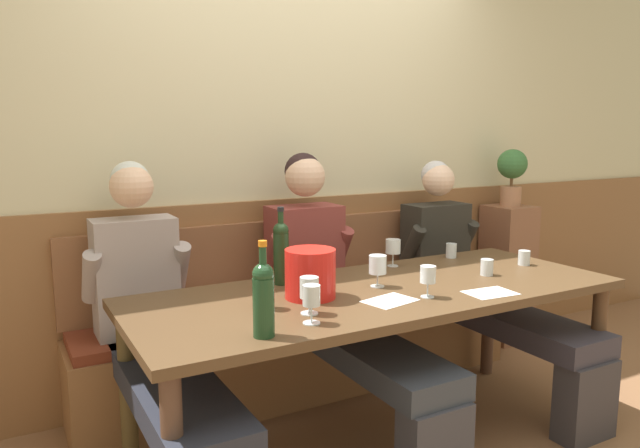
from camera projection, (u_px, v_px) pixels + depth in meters
The scene contains 23 objects.
room_wall_back at pixel (285, 136), 3.34m from camera, with size 6.80×0.08×2.80m, color beige.
wood_wainscot_panel at pixel (291, 289), 3.43m from camera, with size 6.80×0.03×1.05m, color brown.
wall_bench at pixel (308, 340), 3.29m from camera, with size 2.51×0.42×0.94m.
dining_table at pixel (380, 305), 2.64m from camera, with size 2.21×0.86×0.74m.
person_left_seat at pixel (156, 327), 2.48m from camera, with size 0.48×1.27×1.30m.
person_right_seat at pixel (336, 291), 2.92m from camera, with size 0.48×1.28×1.32m.
person_center_right_seat at pixel (477, 280), 3.33m from camera, with size 0.49×1.27×1.25m.
ice_bucket at pixel (310, 274), 2.47m from camera, with size 0.21×0.21×0.21m, color red.
wine_bottle_clear_water at pixel (281, 251), 2.68m from camera, with size 0.07×0.07×0.35m.
wine_bottle_green_tall at pixel (263, 297), 2.00m from camera, with size 0.07×0.07×0.33m.
wine_glass_near_bucket at pixel (311, 297), 2.14m from camera, with size 0.06×0.06×0.14m.
wine_glass_center_rear at pixel (263, 283), 2.32m from camera, with size 0.07×0.07×0.15m.
wine_glass_mid_right at pixel (378, 266), 2.64m from camera, with size 0.08×0.08×0.14m.
wine_glass_left_end at pixel (309, 290), 2.25m from camera, with size 0.07×0.07×0.14m.
wine_glass_right_end at pixel (428, 276), 2.47m from camera, with size 0.07×0.07×0.13m.
wine_glass_by_bottle at pixel (393, 247), 3.04m from camera, with size 0.08×0.08×0.14m.
water_tumbler_left at pixel (524, 258), 3.08m from camera, with size 0.06×0.06×0.08m, color silver.
water_tumbler_center at pixel (487, 267), 2.86m from camera, with size 0.06×0.06×0.08m, color silver.
water_tumbler_right at pixel (451, 251), 3.25m from camera, with size 0.06×0.06×0.08m, color silver.
tasting_sheet_left_guest at pixel (390, 301), 2.43m from camera, with size 0.21×0.15×0.00m, color white.
tasting_sheet_right_guest at pixel (490, 293), 2.55m from camera, with size 0.21×0.15×0.00m, color white.
corner_pedestal at pixel (507, 274), 4.04m from camera, with size 0.28×0.28×0.93m, color brown.
potted_plant at pixel (512, 172), 3.93m from camera, with size 0.20×0.20×0.38m.
Camera 1 is at (-1.47, -1.96, 1.44)m, focal length 33.25 mm.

